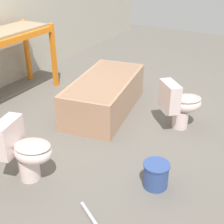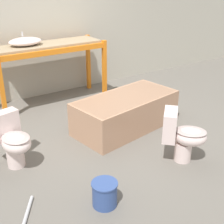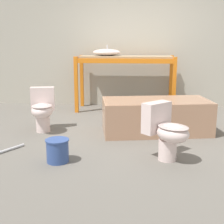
{
  "view_description": "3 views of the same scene",
  "coord_description": "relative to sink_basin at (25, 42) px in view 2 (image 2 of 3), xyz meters",
  "views": [
    {
      "loc": [
        -3.36,
        -2.43,
        2.25
      ],
      "look_at": [
        -0.52,
        -0.81,
        0.52
      ],
      "focal_mm": 50.0,
      "sensor_mm": 36.0,
      "label": 1
    },
    {
      "loc": [
        -2.27,
        -3.8,
        2.28
      ],
      "look_at": [
        -0.35,
        -0.87,
        0.69
      ],
      "focal_mm": 50.0,
      "sensor_mm": 36.0,
      "label": 2
    },
    {
      "loc": [
        0.05,
        -5.0,
        1.42
      ],
      "look_at": [
        -0.31,
        -0.81,
        0.45
      ],
      "focal_mm": 50.0,
      "sensor_mm": 36.0,
      "label": 3
    }
  ],
  "objects": [
    {
      "name": "warehouse_wall_rear",
      "position": [
        0.61,
        0.48,
        0.41
      ],
      "size": [
        10.8,
        0.08,
        3.2
      ],
      "color": "#B2AD9E",
      "rests_on": "ground_plane"
    },
    {
      "name": "shelving_rack",
      "position": [
        0.39,
        -0.04,
        -0.25
      ],
      "size": [
        2.0,
        0.7,
        1.12
      ],
      "color": "orange",
      "rests_on": "ground_plane"
    },
    {
      "name": "ground_plane",
      "position": [
        0.61,
        -1.43,
        -1.19
      ],
      "size": [
        12.0,
        12.0,
        0.0
      ],
      "primitive_type": "plane",
      "color": "#666059"
    },
    {
      "name": "toilet_near",
      "position": [
        1.01,
        -2.79,
        -0.82
      ],
      "size": [
        0.64,
        0.64,
        0.69
      ],
      "rotation": [
        0.0,
        0.0,
        0.78
      ],
      "color": "silver",
      "rests_on": "ground_plane"
    },
    {
      "name": "toilet_far",
      "position": [
        -0.85,
        -1.72,
        -0.82
      ],
      "size": [
        0.47,
        0.62,
        0.69
      ],
      "rotation": [
        0.0,
        0.0,
        0.23
      ],
      "color": "silver",
      "rests_on": "ground_plane"
    },
    {
      "name": "bucket_white",
      "position": [
        -0.29,
        -2.99,
        -1.04
      ],
      "size": [
        0.28,
        0.28,
        0.28
      ],
      "color": "#334C8C",
      "rests_on": "ground_plane"
    },
    {
      "name": "loose_pipe",
      "position": [
        -1.11,
        -2.81,
        -1.17
      ],
      "size": [
        0.44,
        0.7,
        0.04
      ],
      "color": "#B7B7BC",
      "rests_on": "ground_plane"
    },
    {
      "name": "bathtub_main",
      "position": [
        0.94,
        -1.64,
        -0.89
      ],
      "size": [
        1.75,
        1.05,
        0.52
      ],
      "rotation": [
        0.0,
        0.0,
        0.17
      ],
      "color": "tan",
      "rests_on": "ground_plane"
    },
    {
      "name": "sink_basin",
      "position": [
        0.0,
        0.0,
        0.0
      ],
      "size": [
        0.56,
        0.39,
        0.22
      ],
      "color": "silver",
      "rests_on": "shelving_rack"
    }
  ]
}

